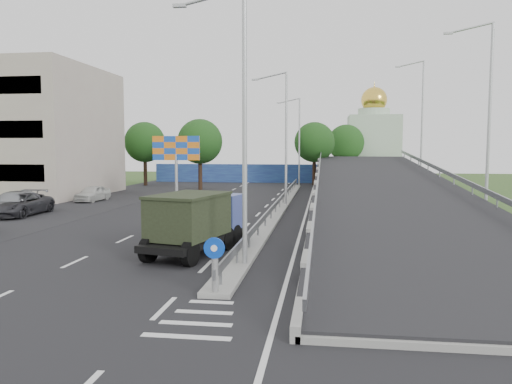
% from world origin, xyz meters
% --- Properties ---
extents(ground, '(160.00, 160.00, 0.00)m').
position_xyz_m(ground, '(0.00, 0.00, 0.00)').
color(ground, '#2D4C1E').
rests_on(ground, ground).
extents(road_surface, '(26.00, 90.00, 0.04)m').
position_xyz_m(road_surface, '(-3.00, 20.00, 0.00)').
color(road_surface, black).
rests_on(road_surface, ground).
extents(parking_strip, '(8.00, 90.00, 0.05)m').
position_xyz_m(parking_strip, '(-16.00, 20.00, 0.00)').
color(parking_strip, black).
rests_on(parking_strip, ground).
extents(median, '(1.00, 44.00, 0.20)m').
position_xyz_m(median, '(0.00, 24.00, 0.10)').
color(median, gray).
rests_on(median, ground).
extents(overpass_ramp, '(10.00, 50.00, 3.50)m').
position_xyz_m(overpass_ramp, '(7.50, 24.00, 1.75)').
color(overpass_ramp, gray).
rests_on(overpass_ramp, ground).
extents(median_guardrail, '(0.09, 44.00, 0.71)m').
position_xyz_m(median_guardrail, '(0.00, 24.00, 0.75)').
color(median_guardrail, gray).
rests_on(median_guardrail, median).
extents(sign_bollard, '(0.64, 0.23, 1.67)m').
position_xyz_m(sign_bollard, '(0.00, 2.17, 1.03)').
color(sign_bollard, black).
rests_on(sign_bollard, median).
extents(lamp_post_near, '(2.74, 0.18, 10.08)m').
position_xyz_m(lamp_post_near, '(0.11, 6.00, 5.81)').
color(lamp_post_near, '#B2B5B7').
rests_on(lamp_post_near, median).
extents(lamp_post_mid, '(2.74, 0.18, 10.08)m').
position_xyz_m(lamp_post_mid, '(0.11, 26.00, 5.81)').
color(lamp_post_mid, '#B2B5B7').
rests_on(lamp_post_mid, median).
extents(lamp_post_far, '(2.74, 0.18, 10.08)m').
position_xyz_m(lamp_post_far, '(0.11, 46.00, 5.81)').
color(lamp_post_far, '#B2B5B7').
rests_on(lamp_post_far, median).
extents(blue_wall, '(30.00, 0.50, 2.40)m').
position_xyz_m(blue_wall, '(-4.00, 52.00, 1.20)').
color(blue_wall, navy).
rests_on(blue_wall, ground).
extents(church, '(7.00, 7.00, 13.80)m').
position_xyz_m(church, '(10.00, 60.00, 5.31)').
color(church, '#B2CCAD').
rests_on(church, ground).
extents(billboard, '(4.00, 0.24, 5.50)m').
position_xyz_m(billboard, '(-9.00, 28.00, 4.19)').
color(billboard, '#B2B5B7').
rests_on(billboard, ground).
extents(tree_left_mid, '(4.80, 4.80, 7.60)m').
position_xyz_m(tree_left_mid, '(-10.00, 40.00, 5.18)').
color(tree_left_mid, black).
rests_on(tree_left_mid, ground).
extents(tree_median_far, '(4.80, 4.80, 7.60)m').
position_xyz_m(tree_median_far, '(2.00, 48.00, 5.18)').
color(tree_median_far, black).
rests_on(tree_median_far, ground).
extents(tree_left_far, '(4.80, 4.80, 7.60)m').
position_xyz_m(tree_left_far, '(-18.00, 45.00, 5.18)').
color(tree_left_far, black).
rests_on(tree_left_far, ground).
extents(tree_ramp_far, '(4.80, 4.80, 7.60)m').
position_xyz_m(tree_ramp_far, '(6.00, 55.00, 5.18)').
color(tree_ramp_far, black).
rests_on(tree_ramp_far, ground).
extents(dump_truck, '(3.51, 6.30, 2.62)m').
position_xyz_m(dump_truck, '(-2.16, 8.46, 1.45)').
color(dump_truck, black).
rests_on(dump_truck, ground).
extents(parked_car_c, '(2.72, 5.51, 1.50)m').
position_xyz_m(parked_car_c, '(-16.88, 18.29, 0.75)').
color(parked_car_c, '#2A2A2E').
rests_on(parked_car_c, ground).
extents(parked_car_d, '(2.29, 5.52, 1.59)m').
position_xyz_m(parked_car_d, '(-17.40, 18.48, 0.80)').
color(parked_car_d, gray).
rests_on(parked_car_d, ground).
extents(parked_car_e, '(1.85, 4.09, 1.36)m').
position_xyz_m(parked_car_e, '(-16.20, 27.53, 0.68)').
color(parked_car_e, silver).
rests_on(parked_car_e, ground).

